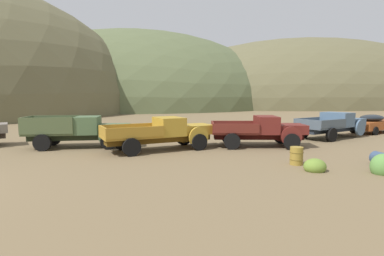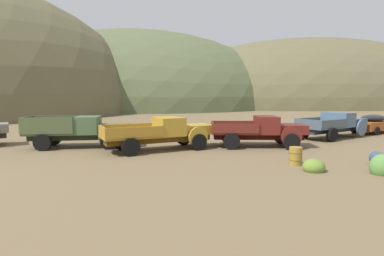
{
  "view_description": "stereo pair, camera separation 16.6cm",
  "coord_description": "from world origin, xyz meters",
  "views": [
    {
      "loc": [
        6.77,
        -11.22,
        3.16
      ],
      "look_at": [
        12.23,
        8.07,
        1.01
      ],
      "focal_mm": 28.45,
      "sensor_mm": 36.0,
      "label": 1
    },
    {
      "loc": [
        6.93,
        -11.27,
        3.16
      ],
      "look_at": [
        12.23,
        8.07,
        1.01
      ],
      "focal_mm": 28.45,
      "sensor_mm": 36.0,
      "label": 2
    }
  ],
  "objects": [
    {
      "name": "bush_back_edge",
      "position": [
        15.11,
        -0.59,
        0.17
      ],
      "size": [
        0.95,
        0.86,
        0.69
      ],
      "color": "olive",
      "rests_on": "ground"
    },
    {
      "name": "hill_far_left",
      "position": [
        68.46,
        69.45,
        0.0
      ],
      "size": [
        104.18,
        63.64,
        39.54
      ],
      "primitive_type": "ellipsoid",
      "color": "brown",
      "rests_on": "ground"
    },
    {
      "name": "truck_chalk_blue",
      "position": [
        23.37,
        7.74,
        1.01
      ],
      "size": [
        6.39,
        3.86,
        1.89
      ],
      "rotation": [
        0.0,
        0.0,
        0.3
      ],
      "color": "#262D39",
      "rests_on": "ground"
    },
    {
      "name": "oil_drum_tipped",
      "position": [
        18.7,
        -0.58,
        0.3
      ],
      "size": [
        0.72,
        0.97,
        0.59
      ],
      "color": "#384C6B",
      "rests_on": "ground"
    },
    {
      "name": "car_oxide_orange",
      "position": [
        28.62,
        9.24,
        0.82
      ],
      "size": [
        5.12,
        3.03,
        1.57
      ],
      "rotation": [
        0.0,
        0.0,
        0.28
      ],
      "color": "#A34C1E",
      "rests_on": "ground"
    },
    {
      "name": "truck_weathered_green",
      "position": [
        5.53,
        8.24,
        1.01
      ],
      "size": [
        6.25,
        2.89,
        1.91
      ],
      "rotation": [
        0.0,
        0.0,
        -0.13
      ],
      "color": "#232B1B",
      "rests_on": "ground"
    },
    {
      "name": "truck_oxblood",
      "position": [
        16.2,
        5.51,
        0.99
      ],
      "size": [
        6.03,
        3.79,
        1.89
      ],
      "rotation": [
        0.0,
        0.0,
        -0.3
      ],
      "color": "black",
      "rests_on": "ground"
    },
    {
      "name": "truck_mustard",
      "position": [
        10.2,
        6.13,
        1.0
      ],
      "size": [
        6.73,
        3.27,
        1.89
      ],
      "rotation": [
        0.0,
        0.0,
        0.18
      ],
      "color": "#593D12",
      "rests_on": "ground"
    },
    {
      "name": "oil_drum_foreground",
      "position": [
        15.09,
        0.64,
        0.41
      ],
      "size": [
        0.62,
        0.62,
        0.82
      ],
      "color": "olive",
      "rests_on": "ground"
    },
    {
      "name": "hill_center",
      "position": [
        15.91,
        82.16,
        0.0
      ],
      "size": [
        85.8,
        84.08,
        42.32
      ],
      "primitive_type": "ellipsoid",
      "color": "#56603D",
      "rests_on": "ground"
    },
    {
      "name": "bush_front_right",
      "position": [
        19.03,
        12.96,
        0.2
      ],
      "size": [
        0.8,
        0.69,
        0.79
      ],
      "color": "#4C8438",
      "rests_on": "ground"
    }
  ]
}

